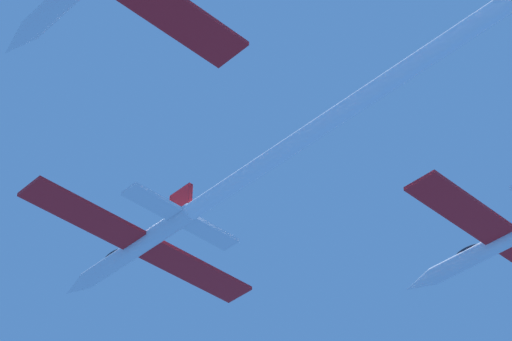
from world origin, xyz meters
The scene contains 1 object.
jet_lead centered at (-0.71, -8.65, -0.14)m, with size 14.68×37.07×2.43m.
Camera 1 is at (-28.27, -37.63, -32.78)m, focal length 73.11 mm.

